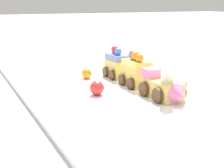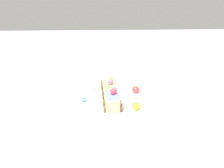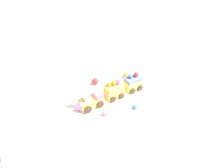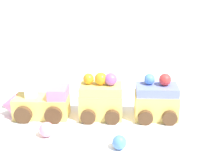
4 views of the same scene
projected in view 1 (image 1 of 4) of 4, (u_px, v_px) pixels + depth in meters
name	position (u px, v px, depth m)	size (l,w,h in m)	color
ground_plane	(121.00, 96.00, 0.69)	(10.00, 10.00, 0.00)	#B2B2B7
display_board	(121.00, 93.00, 0.68)	(0.82, 0.40, 0.01)	white
cake_train_locomotive	(164.00, 86.00, 0.62)	(0.12, 0.06, 0.11)	#EACC66
cake_car_lemon	(136.00, 72.00, 0.71)	(0.07, 0.06, 0.08)	#EACC66
cake_car_blueberry	(118.00, 65.00, 0.80)	(0.07, 0.06, 0.08)	#EACC66
gumball_red	(97.00, 88.00, 0.65)	(0.03, 0.03, 0.03)	red
gumball_blue	(165.00, 74.00, 0.79)	(0.02, 0.02, 0.02)	#4C84E0
gumball_orange	(87.00, 74.00, 0.78)	(0.03, 0.03, 0.03)	orange
gumball_pink	(182.00, 86.00, 0.68)	(0.02, 0.02, 0.02)	pink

